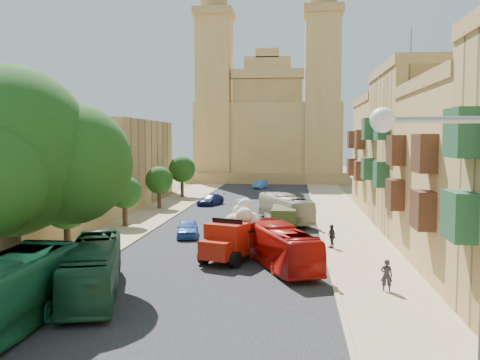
% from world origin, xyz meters
% --- Properties ---
extents(ground, '(260.00, 260.00, 0.00)m').
position_xyz_m(ground, '(0.00, 0.00, 0.00)').
color(ground, brown).
extents(road_surface, '(14.00, 140.00, 0.01)m').
position_xyz_m(road_surface, '(0.00, 30.00, 0.01)').
color(road_surface, black).
rests_on(road_surface, ground).
extents(sidewalk_east, '(5.00, 140.00, 0.01)m').
position_xyz_m(sidewalk_east, '(9.50, 30.00, 0.01)').
color(sidewalk_east, tan).
rests_on(sidewalk_east, ground).
extents(sidewalk_west, '(5.00, 140.00, 0.01)m').
position_xyz_m(sidewalk_west, '(-9.50, 30.00, 0.01)').
color(sidewalk_west, tan).
rests_on(sidewalk_west, ground).
extents(kerb_east, '(0.25, 140.00, 0.12)m').
position_xyz_m(kerb_east, '(7.00, 30.00, 0.06)').
color(kerb_east, tan).
rests_on(kerb_east, ground).
extents(kerb_west, '(0.25, 140.00, 0.12)m').
position_xyz_m(kerb_west, '(-7.00, 30.00, 0.06)').
color(kerb_west, tan).
rests_on(kerb_west, ground).
extents(townhouse_c, '(9.00, 14.00, 17.40)m').
position_xyz_m(townhouse_c, '(15.95, 25.00, 6.91)').
color(townhouse_c, tan).
rests_on(townhouse_c, ground).
extents(townhouse_d, '(9.00, 14.00, 15.90)m').
position_xyz_m(townhouse_d, '(15.95, 39.00, 6.16)').
color(townhouse_d, '#AC884E').
rests_on(townhouse_d, ground).
extents(west_wall, '(1.00, 40.00, 1.80)m').
position_xyz_m(west_wall, '(-12.50, 20.00, 0.90)').
color(west_wall, '#AC884E').
rests_on(west_wall, ground).
extents(west_building_low, '(10.00, 28.00, 8.40)m').
position_xyz_m(west_building_low, '(-18.00, 18.00, 4.20)').
color(west_building_low, olive).
rests_on(west_building_low, ground).
extents(west_building_mid, '(10.00, 22.00, 10.00)m').
position_xyz_m(west_building_mid, '(-18.00, 44.00, 5.00)').
color(west_building_mid, tan).
rests_on(west_building_mid, ground).
extents(church, '(28.00, 22.50, 36.30)m').
position_xyz_m(church, '(-0.00, 78.61, 9.52)').
color(church, '#AC884E').
rests_on(church, ground).
extents(ficus_tree, '(11.44, 10.52, 11.44)m').
position_xyz_m(ficus_tree, '(-9.40, 4.01, 6.76)').
color(ficus_tree, '#39281C').
rests_on(ficus_tree, ground).
extents(street_tree_a, '(3.28, 3.28, 5.04)m').
position_xyz_m(street_tree_a, '(-10.00, 12.00, 3.37)').
color(street_tree_a, '#39281C').
rests_on(street_tree_a, ground).
extents(street_tree_b, '(2.91, 2.91, 4.47)m').
position_xyz_m(street_tree_b, '(-10.00, 24.00, 2.98)').
color(street_tree_b, '#39281C').
rests_on(street_tree_b, ground).
extents(street_tree_c, '(3.04, 3.04, 4.67)m').
position_xyz_m(street_tree_c, '(-10.00, 36.00, 3.12)').
color(street_tree_c, '#39281C').
rests_on(street_tree_c, ground).
extents(street_tree_d, '(3.54, 3.54, 5.45)m').
position_xyz_m(street_tree_d, '(-10.00, 48.00, 3.65)').
color(street_tree_d, '#39281C').
rests_on(street_tree_d, ground).
extents(streetlamp, '(2.11, 0.44, 8.22)m').
position_xyz_m(streetlamp, '(7.72, -12.00, 5.20)').
color(streetlamp, gray).
rests_on(streetlamp, ground).
extents(red_truck, '(4.57, 6.88, 3.81)m').
position_xyz_m(red_truck, '(1.29, 12.34, 1.67)').
color(red_truck, '#B21E0D').
rests_on(red_truck, ground).
extents(olive_pickup, '(2.10, 4.56, 1.88)m').
position_xyz_m(olive_pickup, '(4.00, 23.75, 0.92)').
color(olive_pickup, '#39481B').
rests_on(olive_pickup, ground).
extents(bus_green_north, '(4.80, 9.82, 2.67)m').
position_xyz_m(bus_green_north, '(-4.89, 3.41, 1.33)').
color(bus_green_north, '#1C4E2F').
rests_on(bus_green_north, ground).
extents(bus_red_east, '(5.25, 9.23, 2.53)m').
position_xyz_m(bus_red_east, '(4.00, 10.26, 1.26)').
color(bus_red_east, '#B1110B').
rests_on(bus_red_east, ground).
extents(bus_cream_east, '(5.48, 9.31, 2.56)m').
position_xyz_m(bus_cream_east, '(4.00, 27.56, 1.28)').
color(bus_cream_east, '#BAB094').
rests_on(bus_cream_east, ground).
extents(car_blue_a, '(2.27, 4.25, 1.38)m').
position_xyz_m(car_blue_a, '(-3.44, 19.33, 0.69)').
color(car_blue_a, '#3A78D0').
rests_on(car_blue_a, ground).
extents(car_white_a, '(2.01, 4.00, 1.26)m').
position_xyz_m(car_white_a, '(-0.50, 34.35, 0.63)').
color(car_white_a, silver).
rests_on(car_white_a, ground).
extents(car_cream, '(2.71, 4.47, 1.16)m').
position_xyz_m(car_cream, '(1.00, 22.19, 0.58)').
color(car_cream, beige).
rests_on(car_cream, ground).
extents(car_dkblue, '(3.12, 4.64, 1.25)m').
position_xyz_m(car_dkblue, '(-4.82, 39.47, 0.62)').
color(car_dkblue, navy).
rests_on(car_dkblue, ground).
extents(car_white_b, '(2.54, 3.81, 1.21)m').
position_xyz_m(car_white_b, '(2.56, 34.11, 0.60)').
color(car_white_b, silver).
rests_on(car_white_b, ground).
extents(car_blue_b, '(2.30, 4.25, 1.33)m').
position_xyz_m(car_blue_b, '(-0.50, 60.90, 0.66)').
color(car_blue_b, '#4276B2').
rests_on(car_blue_b, ground).
extents(pedestrian_a, '(0.65, 0.48, 1.63)m').
position_xyz_m(pedestrian_a, '(9.54, 5.65, 0.81)').
color(pedestrian_a, '#26232C').
rests_on(pedestrian_a, ground).
extents(pedestrian_c, '(0.77, 1.07, 1.68)m').
position_xyz_m(pedestrian_c, '(7.50, 16.17, 0.84)').
color(pedestrian_c, '#2C2C31').
rests_on(pedestrian_c, ground).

